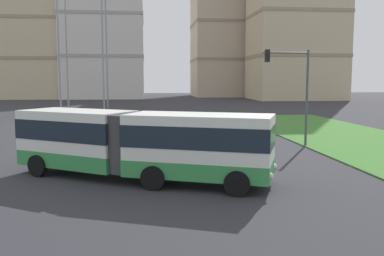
{
  "coord_description": "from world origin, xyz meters",
  "views": [
    {
      "loc": [
        -2.07,
        -4.64,
        4.45
      ],
      "look_at": [
        0.06,
        14.48,
        2.2
      ],
      "focal_mm": 39.28,
      "sensor_mm": 36.0,
      "label": 1
    }
  ],
  "objects_px": {
    "traffic_light_far_right": "(294,82)",
    "apartment_tower_centre": "(236,26)",
    "articulated_bus": "(139,143)",
    "apartment_tower_westcentre": "(104,20)"
  },
  "relations": [
    {
      "from": "traffic_light_far_right",
      "to": "apartment_tower_westcentre",
      "type": "xyz_separation_m",
      "value": [
        -19.04,
        75.5,
        13.98
      ]
    },
    {
      "from": "articulated_bus",
      "to": "apartment_tower_centre",
      "type": "height_order",
      "value": "apartment_tower_centre"
    },
    {
      "from": "traffic_light_far_right",
      "to": "apartment_tower_westcentre",
      "type": "height_order",
      "value": "apartment_tower_westcentre"
    },
    {
      "from": "articulated_bus",
      "to": "traffic_light_far_right",
      "type": "bearing_deg",
      "value": 39.63
    },
    {
      "from": "articulated_bus",
      "to": "apartment_tower_centre",
      "type": "distance_m",
      "value": 93.79
    },
    {
      "from": "apartment_tower_westcentre",
      "to": "traffic_light_far_right",
      "type": "bearing_deg",
      "value": -75.85
    },
    {
      "from": "traffic_light_far_right",
      "to": "apartment_tower_westcentre",
      "type": "distance_m",
      "value": 79.11
    },
    {
      "from": "traffic_light_far_right",
      "to": "apartment_tower_centre",
      "type": "distance_m",
      "value": 83.33
    },
    {
      "from": "traffic_light_far_right",
      "to": "apartment_tower_centre",
      "type": "bearing_deg",
      "value": 80.43
    },
    {
      "from": "apartment_tower_westcentre",
      "to": "apartment_tower_centre",
      "type": "bearing_deg",
      "value": 9.63
    }
  ]
}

